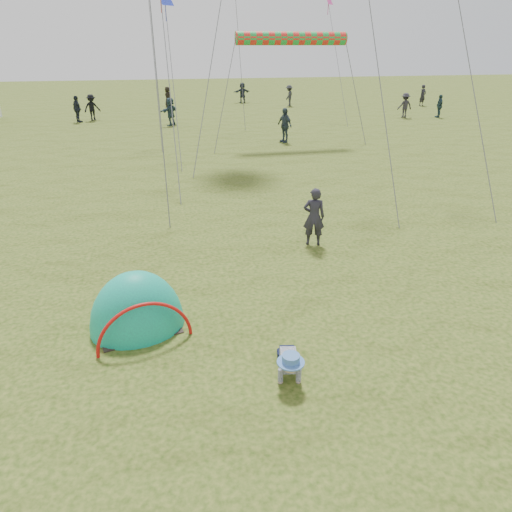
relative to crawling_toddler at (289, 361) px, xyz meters
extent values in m
plane|color=#1D380B|center=(0.21, 0.24, -0.30)|extent=(140.00, 140.00, 0.00)
ellipsoid|color=#1A8172|center=(-2.39, 1.97, -0.30)|extent=(2.03, 1.80, 2.27)
imported|color=#24222C|center=(2.08, 5.02, 0.48)|extent=(0.64, 0.50, 1.55)
imported|color=#1F242F|center=(-6.83, 28.34, 0.57)|extent=(0.90, 1.09, 1.74)
imported|color=#27252C|center=(15.99, 25.80, 0.55)|extent=(1.13, 0.70, 1.70)
imported|color=#283E4A|center=(-0.72, 25.82, 0.58)|extent=(1.42, 1.59, 1.75)
imported|color=#222029|center=(20.97, 31.84, 0.56)|extent=(0.73, 0.60, 1.72)
imported|color=#28414B|center=(18.46, 25.33, 0.50)|extent=(0.59, 0.99, 1.59)
imported|color=black|center=(-5.97, 29.12, 0.57)|extent=(1.29, 1.07, 1.73)
imported|color=black|center=(-0.51, 36.12, 0.50)|extent=(0.52, 0.79, 1.59)
imported|color=#232A36|center=(6.21, 37.43, 0.57)|extent=(1.68, 0.95, 1.73)
imported|color=#32404B|center=(5.04, 18.71, 0.60)|extent=(0.85, 1.14, 1.80)
imported|color=#2A2B30|center=(9.67, 34.11, 0.56)|extent=(1.14, 1.27, 1.71)
cylinder|color=red|center=(5.28, 18.66, 4.82)|extent=(5.67, 0.64, 0.64)
camera|label=1|loc=(-1.73, -5.59, 4.55)|focal=32.00mm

